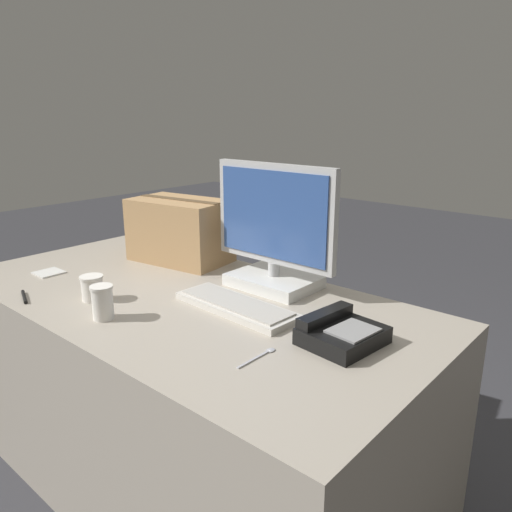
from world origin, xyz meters
name	(u,v)px	position (x,y,z in m)	size (l,w,h in m)	color
ground_plane	(189,472)	(0.00, 0.00, 0.00)	(12.00, 12.00, 0.00)	#38383D
office_desk	(186,389)	(0.00, 0.00, 0.37)	(1.80, 0.90, 0.74)	#A89E8E
monitor	(274,237)	(0.19, 0.29, 0.93)	(0.51, 0.23, 0.45)	white
keyboard	(236,306)	(0.23, 0.03, 0.76)	(0.45, 0.17, 0.03)	beige
desk_phone	(341,333)	(0.62, 0.05, 0.77)	(0.21, 0.23, 0.08)	black
paper_cup_left	(92,288)	(-0.20, -0.23, 0.79)	(0.08, 0.08, 0.09)	white
paper_cup_right	(102,302)	(-0.03, -0.29, 0.80)	(0.07, 0.07, 0.11)	white
spoon	(262,355)	(0.51, -0.16, 0.75)	(0.02, 0.15, 0.00)	#B2B2B7
cardboard_box	(180,230)	(-0.33, 0.29, 0.88)	(0.45, 0.31, 0.27)	tan
pen_marker	(24,297)	(-0.39, -0.38, 0.75)	(0.12, 0.05, 0.01)	black
sticky_note_pad	(49,273)	(-0.59, -0.18, 0.75)	(0.10, 0.10, 0.01)	silver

